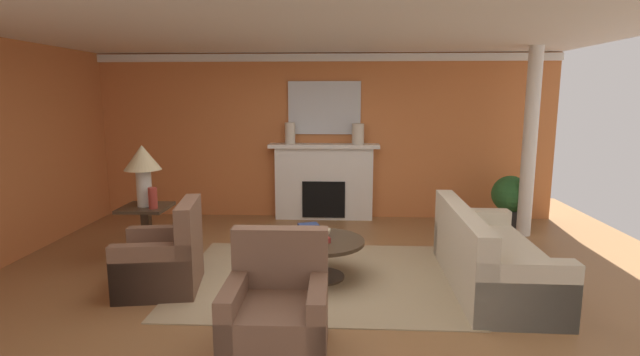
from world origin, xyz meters
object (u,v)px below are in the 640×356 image
Objects in this scene: sofa at (488,259)px; armchair_facing_fireplace at (277,315)px; table_lamp at (143,164)px; mantel_mirror at (324,108)px; vase_on_side_table at (153,198)px; side_table at (147,230)px; vase_mantel_left at (290,133)px; fireplace at (324,184)px; vase_mantel_right at (358,134)px; potted_plant at (510,198)px; armchair_near_window at (164,262)px; coffee_table at (320,250)px.

armchair_facing_fireplace reaches higher than sofa.
mantel_mirror is at bearing 47.97° from table_lamp.
armchair_facing_fireplace is at bearing -92.52° from mantel_mirror.
armchair_facing_fireplace is 2.65m from vase_on_side_table.
side_table is 2.84m from vase_mantel_left.
table_lamp is 0.44m from vase_on_side_table.
sofa is at bearing -55.95° from fireplace.
vase_mantel_left reaches higher than table_lamp.
table_lamp is 2.25× the size of vase_mantel_right.
mantel_mirror is 1.42× the size of potted_plant.
side_table is 2.10× the size of vase_mantel_right.
coffee_table is at bearing 13.63° from armchair_near_window.
table_lamp is 2.17× the size of vase_mantel_left.
vase_mantel_left reaches higher than armchair_near_window.
vase_mantel_right reaches higher than armchair_facing_fireplace.
coffee_table is at bearing -12.15° from table_lamp.
armchair_near_window is 2.85× the size of vase_mantel_right.
potted_plant is at bearing 50.70° from armchair_facing_fireplace.
table_lamp is at bearing -140.84° from vase_mantel_right.
vase_mantel_left is at bearing 54.36° from side_table.
armchair_near_window is at bearing -58.23° from table_lamp.
sofa is 4.13m from table_lamp.
mantel_mirror is 3.44m from side_table.
armchair_near_window is at bearing -117.01° from fireplace.
table_lamp is at bearing 141.34° from vase_on_side_table.
vase_on_side_table is at bearing -121.52° from vase_mantel_left.
fireplace is 4.26m from armchair_facing_fireplace.
vase_mantel_left is 3.57m from potted_plant.
vase_on_side_table reaches higher than coffee_table.
potted_plant is at bearing 20.64° from vase_on_side_table.
table_lamp reaches higher than side_table.
sofa is 2.82× the size of table_lamp.
fireplace is 1.00m from vase_mantel_left.
side_table is (-2.16, 0.47, 0.06)m from coffee_table.
armchair_facing_fireplace is at bearing -47.71° from vase_on_side_table.
mantel_mirror is 3.43× the size of vase_mantel_left.
potted_plant is (4.96, 1.69, 0.09)m from side_table.
vase_mantel_left is 1.10m from vase_mantel_right.
vase_on_side_table is at bearing 117.35° from armchair_near_window.
armchair_facing_fireplace is (-0.19, -4.37, -1.53)m from mantel_mirror.
sofa is at bearing -64.00° from vase_mantel_right.
armchair_near_window is at bearing -62.65° from vase_on_side_table.
potted_plant reaches higher than coffee_table.
armchair_facing_fireplace is at bearing -85.13° from vase_mantel_left.
table_lamp is 2.93× the size of vase_on_side_table.
table_lamp is at bearing -125.64° from vase_mantel_left.
vase_mantel_left is 1.04× the size of vase_mantel_right.
vase_on_side_table is at bearing -38.66° from table_lamp.
potted_plant is (3.42, -0.46, -0.93)m from vase_mantel_left.
mantel_mirror is 3.17m from coffee_table.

